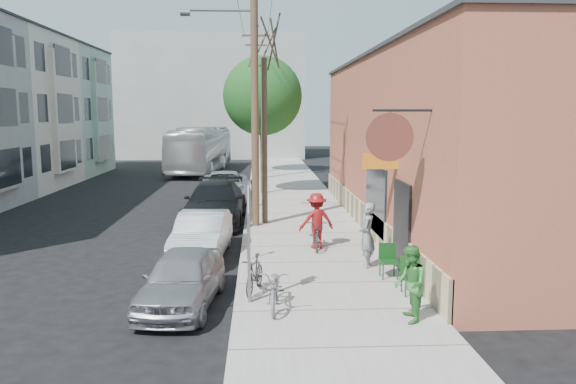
{
  "coord_description": "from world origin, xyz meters",
  "views": [
    {
      "loc": [
        2.6,
        -15.78,
        4.44
      ],
      "look_at": [
        3.67,
        5.03,
        1.5
      ],
      "focal_mm": 35.0,
      "sensor_mm": 36.0,
      "label": 1
    }
  ],
  "objects_px": {
    "tree_leafy_far": "(262,100)",
    "parked_bike_a": "(255,274)",
    "patio_chair_a": "(412,277)",
    "bus": "(201,149)",
    "car_3": "(224,186)",
    "patron_green": "(410,284)",
    "parked_bike_b": "(275,288)",
    "patron_grey": "(367,235)",
    "car_0": "(182,279)",
    "sign_post": "(249,230)",
    "utility_pole_near": "(253,87)",
    "car_2": "(215,203)",
    "cyclist": "(316,221)",
    "parking_meter_near": "(248,232)",
    "tree_leafy_mid": "(263,96)",
    "parking_meter_far": "(252,189)",
    "patio_chair_b": "(389,261)",
    "car_1": "(202,235)",
    "tree_bare": "(264,142)"
  },
  "relations": [
    {
      "from": "patio_chair_a",
      "to": "car_2",
      "type": "relative_size",
      "value": 0.16
    },
    {
      "from": "parking_meter_far",
      "to": "car_0",
      "type": "relative_size",
      "value": 0.32
    },
    {
      "from": "tree_leafy_far",
      "to": "parked_bike_a",
      "type": "relative_size",
      "value": 4.94
    },
    {
      "from": "utility_pole_near",
      "to": "patron_grey",
      "type": "bearing_deg",
      "value": -62.21
    },
    {
      "from": "cyclist",
      "to": "bus",
      "type": "relative_size",
      "value": 0.15
    },
    {
      "from": "cyclist",
      "to": "car_1",
      "type": "distance_m",
      "value": 3.64
    },
    {
      "from": "parked_bike_a",
      "to": "parking_meter_near",
      "type": "bearing_deg",
      "value": 108.2
    },
    {
      "from": "tree_leafy_mid",
      "to": "patron_green",
      "type": "relative_size",
      "value": 4.54
    },
    {
      "from": "patron_grey",
      "to": "car_3",
      "type": "xyz_separation_m",
      "value": [
        -4.79,
        13.38,
        -0.34
      ]
    },
    {
      "from": "utility_pole_near",
      "to": "car_0",
      "type": "height_order",
      "value": "utility_pole_near"
    },
    {
      "from": "patron_green",
      "to": "parking_meter_far",
      "type": "bearing_deg",
      "value": -161.0
    },
    {
      "from": "parked_bike_a",
      "to": "bus",
      "type": "xyz_separation_m",
      "value": [
        -4.29,
        29.78,
        1.1
      ]
    },
    {
      "from": "patron_grey",
      "to": "car_0",
      "type": "bearing_deg",
      "value": -44.59
    },
    {
      "from": "car_2",
      "to": "car_0",
      "type": "bearing_deg",
      "value": -88.6
    },
    {
      "from": "parking_meter_near",
      "to": "tree_leafy_mid",
      "type": "relative_size",
      "value": 0.17
    },
    {
      "from": "sign_post",
      "to": "patron_green",
      "type": "distance_m",
      "value": 3.71
    },
    {
      "from": "car_0",
      "to": "tree_leafy_far",
      "type": "bearing_deg",
      "value": 91.94
    },
    {
      "from": "parking_meter_near",
      "to": "patio_chair_b",
      "type": "relative_size",
      "value": 1.41
    },
    {
      "from": "tree_leafy_mid",
      "to": "cyclist",
      "type": "bearing_deg",
      "value": -82.7
    },
    {
      "from": "tree_leafy_far",
      "to": "car_0",
      "type": "distance_m",
      "value": 29.16
    },
    {
      "from": "sign_post",
      "to": "tree_leafy_far",
      "type": "height_order",
      "value": "tree_leafy_far"
    },
    {
      "from": "patio_chair_a",
      "to": "bus",
      "type": "xyz_separation_m",
      "value": [
        -8.02,
        30.11,
        1.11
      ]
    },
    {
      "from": "sign_post",
      "to": "car_3",
      "type": "height_order",
      "value": "sign_post"
    },
    {
      "from": "cyclist",
      "to": "parked_bike_b",
      "type": "bearing_deg",
      "value": 60.71
    },
    {
      "from": "tree_bare",
      "to": "car_2",
      "type": "distance_m",
      "value": 3.3
    },
    {
      "from": "patron_grey",
      "to": "bus",
      "type": "distance_m",
      "value": 28.65
    },
    {
      "from": "patio_chair_a",
      "to": "utility_pole_near",
      "type": "bearing_deg",
      "value": 122.55
    },
    {
      "from": "car_3",
      "to": "patron_green",
      "type": "bearing_deg",
      "value": -76.2
    },
    {
      "from": "utility_pole_near",
      "to": "tree_leafy_far",
      "type": "distance_m",
      "value": 20.07
    },
    {
      "from": "parking_meter_near",
      "to": "parked_bike_b",
      "type": "bearing_deg",
      "value": -80.87
    },
    {
      "from": "parking_meter_near",
      "to": "bus",
      "type": "distance_m",
      "value": 26.97
    },
    {
      "from": "parked_bike_b",
      "to": "car_1",
      "type": "height_order",
      "value": "car_1"
    },
    {
      "from": "parked_bike_b",
      "to": "patio_chair_a",
      "type": "bearing_deg",
      "value": 17.58
    },
    {
      "from": "tree_leafy_far",
      "to": "patron_grey",
      "type": "height_order",
      "value": "tree_leafy_far"
    },
    {
      "from": "patron_grey",
      "to": "bus",
      "type": "bearing_deg",
      "value": -147.87
    },
    {
      "from": "parking_meter_far",
      "to": "car_1",
      "type": "height_order",
      "value": "parking_meter_far"
    },
    {
      "from": "sign_post",
      "to": "patio_chair_a",
      "type": "bearing_deg",
      "value": 5.25
    },
    {
      "from": "sign_post",
      "to": "parked_bike_a",
      "type": "bearing_deg",
      "value": 80.36
    },
    {
      "from": "tree_bare",
      "to": "parked_bike_a",
      "type": "xyz_separation_m",
      "value": [
        -0.33,
        -8.76,
        -2.74
      ]
    },
    {
      "from": "cyclist",
      "to": "car_3",
      "type": "relative_size",
      "value": 0.34
    },
    {
      "from": "patio_chair_a",
      "to": "cyclist",
      "type": "distance_m",
      "value": 5.1
    },
    {
      "from": "patio_chair_a",
      "to": "patio_chair_b",
      "type": "relative_size",
      "value": 1.0
    },
    {
      "from": "patron_green",
      "to": "car_3",
      "type": "bearing_deg",
      "value": -158.65
    },
    {
      "from": "car_3",
      "to": "parking_meter_near",
      "type": "bearing_deg",
      "value": -85.07
    },
    {
      "from": "sign_post",
      "to": "patio_chair_a",
      "type": "xyz_separation_m",
      "value": [
        3.85,
        0.35,
        -1.24
      ]
    },
    {
      "from": "car_2",
      "to": "tree_bare",
      "type": "bearing_deg",
      "value": -19.51
    },
    {
      "from": "tree_leafy_far",
      "to": "parked_bike_b",
      "type": "relative_size",
      "value": 4.19
    },
    {
      "from": "parking_meter_far",
      "to": "patio_chair_a",
      "type": "distance_m",
      "value": 13.51
    },
    {
      "from": "parked_bike_a",
      "to": "patron_grey",
      "type": "bearing_deg",
      "value": 48.33
    },
    {
      "from": "patio_chair_a",
      "to": "patron_grey",
      "type": "height_order",
      "value": "patron_grey"
    }
  ]
}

